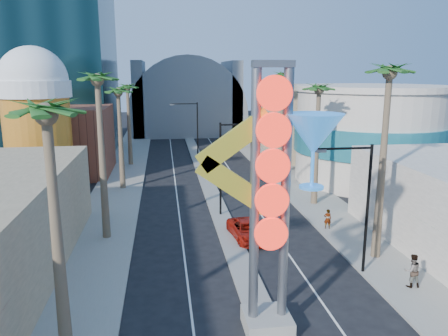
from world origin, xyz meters
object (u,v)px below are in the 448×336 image
Objects in this scene: neon_sign at (289,181)px; pedestrian_a at (328,219)px; red_pickup at (248,230)px; pedestrian_b at (412,271)px.

pedestrian_a is (6.93, 12.42, -6.37)m from neon_sign.
red_pickup is 6.52m from pedestrian_a.
neon_sign is 8.02× the size of pedestrian_a.
neon_sign is at bearing -98.85° from red_pickup.
neon_sign reaches higher than pedestrian_b.
pedestrian_a reaches higher than red_pickup.
neon_sign is 10.65m from pedestrian_b.
neon_sign reaches higher than red_pickup.
neon_sign is 2.60× the size of red_pickup.
pedestrian_a is 9.70m from pedestrian_b.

